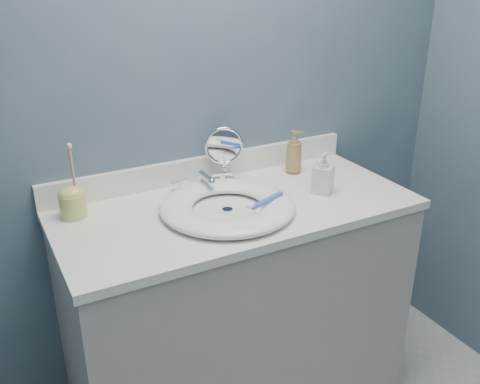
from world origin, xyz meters
TOP-DOWN VIEW (x-y plane):
  - back_wall at (0.00, 1.25)m, footprint 2.20×0.02m
  - vanity_cabinet at (0.00, 0.97)m, footprint 1.20×0.55m
  - countertop at (0.00, 0.97)m, footprint 1.22×0.57m
  - backsplash at (0.00, 1.24)m, footprint 1.22×0.02m
  - basin at (-0.05, 0.94)m, footprint 0.45×0.45m
  - drain at (-0.05, 0.94)m, footprint 0.04×0.04m
  - faucet at (-0.05, 1.14)m, footprint 0.25×0.13m
  - makeup_mirror at (0.06, 1.18)m, footprint 0.14×0.08m
  - soap_bottle_amber at (0.34, 1.14)m, footprint 0.09×0.09m
  - soap_bottle_clear at (0.32, 0.93)m, footprint 0.09×0.09m
  - toothbrush_holder at (-0.51, 1.14)m, footprint 0.09×0.09m
  - toothbrush_lying at (0.05, 0.87)m, footprint 0.17×0.08m

SIDE VIEW (x-z plane):
  - vanity_cabinet at x=0.00m, z-range 0.00..0.85m
  - countertop at x=0.00m, z-range 0.85..0.88m
  - drain at x=-0.05m, z-range 0.88..0.89m
  - basin at x=-0.05m, z-range 0.88..0.92m
  - faucet at x=-0.05m, z-range 0.87..0.95m
  - toothbrush_lying at x=0.05m, z-range 0.92..0.93m
  - backsplash at x=0.00m, z-range 0.88..0.97m
  - toothbrush_holder at x=-0.51m, z-range 0.81..1.06m
  - soap_bottle_clear at x=0.32m, z-range 0.88..1.03m
  - soap_bottle_amber at x=0.34m, z-range 0.88..1.05m
  - makeup_mirror at x=0.06m, z-range 0.89..1.10m
  - back_wall at x=0.00m, z-range 0.00..2.40m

